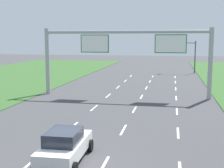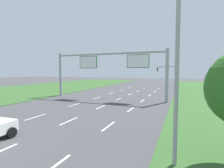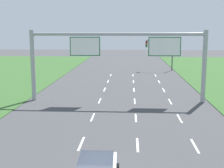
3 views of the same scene
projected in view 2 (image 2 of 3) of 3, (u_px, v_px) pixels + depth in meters
lane_dashes_inner_left at (58, 110)px, 18.22m from camera, size 0.14×56.40×0.01m
lane_dashes_inner_right at (87, 113)px, 16.93m from camera, size 0.14×56.40×0.01m
lane_dashes_slip at (122, 116)px, 15.63m from camera, size 0.14×56.40×0.01m
sign_gantry at (108, 66)px, 25.45m from camera, size 17.24×0.44×7.00m
traffic_light_mast at (167, 72)px, 45.68m from camera, size 4.76×0.49×5.60m
street_lamp at (168, 46)px, 7.21m from camera, size 2.61×0.32×8.50m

